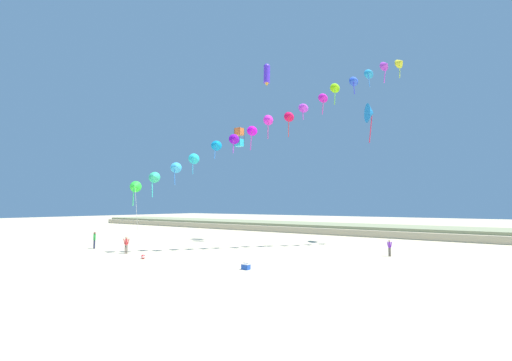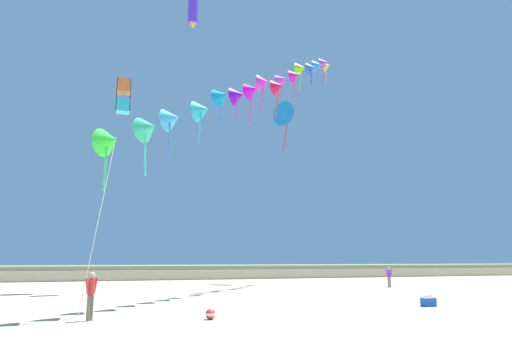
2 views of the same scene
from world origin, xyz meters
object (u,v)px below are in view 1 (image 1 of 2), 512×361
Objects in this scene: person_near_left at (126,244)px; person_near_right at (390,247)px; large_kite_low_lead at (370,113)px; large_kite_mid_trail at (267,74)px; beach_cooler at (246,267)px; large_kite_high_solo at (239,137)px; person_mid_center at (94,239)px; beach_ball at (143,257)px.

person_near_left is 1.08× the size of person_near_right.
large_kite_low_lead is 1.69× the size of large_kite_mid_trail.
beach_cooler is (14.07, 0.33, -0.72)m from person_near_left.
large_kite_high_solo is at bearing -156.43° from large_kite_low_lead.
person_near_left is at bearing -2.08° from person_mid_center.
beach_cooler is (-2.34, -22.01, -15.66)m from large_kite_low_lead.
large_kite_mid_trail reaches higher than person_near_right.
large_kite_high_solo reaches higher than person_near_left.
person_near_right is at bearing -8.74° from large_kite_mid_trail.
beach_ball is at bearing -13.72° from person_near_left.
large_kite_high_solo is at bearing 130.15° from beach_cooler.
person_mid_center is 0.36× the size of large_kite_low_lead.
person_near_right is at bearing -8.06° from large_kite_high_solo.
person_mid_center reaches higher than beach_cooler.
person_mid_center reaches higher than beach_ball.
person_near_left is 0.67× the size of large_kite_high_solo.
person_mid_center is 34.86m from large_kite_low_lead.
large_kite_high_solo is 24.12m from beach_cooler.
person_near_right is 0.31× the size of large_kite_low_lead.
large_kite_low_lead reaches higher than beach_cooler.
beach_cooler is (12.94, -15.35, -13.37)m from large_kite_high_solo.
person_mid_center is (-6.06, 0.22, 0.08)m from person_near_left.
person_near_left is 4.48× the size of beach_ball.
person_near_left is 14.09m from beach_cooler.
large_kite_high_solo is (-4.79, 0.50, -7.37)m from large_kite_mid_trail.
person_near_right reaches higher than beach_cooler.
person_near_left is 25.80m from large_kite_mid_trail.
beach_cooler is (-6.66, -12.57, -0.66)m from person_near_right.
beach_cooler is at bearing -96.07° from large_kite_low_lead.
beach_ball is at bearing -140.44° from person_near_right.
beach_ball is at bearing -6.75° from person_mid_center.
person_mid_center is at bearing 177.92° from person_near_left.
person_mid_center is (-26.79, -12.68, 0.15)m from person_near_right.
person_near_left is at bearing -178.67° from beach_cooler.
beach_cooler is (20.13, 0.11, -0.80)m from person_mid_center.
large_kite_low_lead is (22.47, 22.12, 14.86)m from person_mid_center.
person_near_right is 21.78m from beach_ball.
large_kite_high_solo is (-15.29, -6.67, -2.29)m from large_kite_low_lead.
large_kite_high_solo is 21.55m from beach_ball.
person_near_right is at bearing -65.42° from large_kite_low_lead.
large_kite_mid_trail is (-14.81, 2.28, 20.08)m from person_near_right.
large_kite_low_lead is 30.74m from beach_ball.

